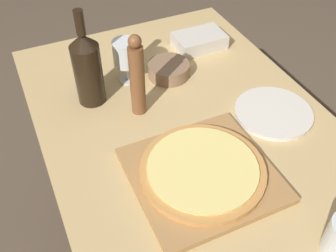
% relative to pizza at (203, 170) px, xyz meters
% --- Properties ---
extents(dining_table, '(0.86, 1.29, 0.76)m').
position_rel_pizza_xyz_m(dining_table, '(0.06, 0.18, -0.13)').
color(dining_table, tan).
rests_on(dining_table, ground_plane).
extents(cutting_board, '(0.37, 0.35, 0.02)m').
position_rel_pizza_xyz_m(cutting_board, '(0.00, 0.00, -0.02)').
color(cutting_board, '#A87A47').
rests_on(cutting_board, dining_table).
extents(pizza, '(0.33, 0.33, 0.02)m').
position_rel_pizza_xyz_m(pizza, '(0.00, 0.00, 0.00)').
color(pizza, '#C68947').
rests_on(pizza, cutting_board).
extents(wine_bottle, '(0.09, 0.09, 0.31)m').
position_rel_pizza_xyz_m(wine_bottle, '(-0.17, 0.43, 0.10)').
color(wine_bottle, black).
rests_on(wine_bottle, dining_table).
extents(pepper_mill, '(0.05, 0.05, 0.27)m').
position_rel_pizza_xyz_m(pepper_mill, '(-0.05, 0.32, 0.10)').
color(pepper_mill, brown).
rests_on(pepper_mill, dining_table).
extents(wine_glass, '(0.08, 0.08, 0.15)m').
position_rel_pizza_xyz_m(wine_glass, '(-0.03, 0.48, 0.08)').
color(wine_glass, silver).
rests_on(wine_glass, dining_table).
extents(small_bowl, '(0.14, 0.14, 0.05)m').
position_rel_pizza_xyz_m(small_bowl, '(0.11, 0.45, -0.01)').
color(small_bowl, '#84664C').
rests_on(small_bowl, dining_table).
extents(dinner_plate, '(0.24, 0.24, 0.01)m').
position_rel_pizza_xyz_m(dinner_plate, '(0.32, 0.13, -0.02)').
color(dinner_plate, silver).
rests_on(dinner_plate, dining_table).
extents(food_container, '(0.19, 0.12, 0.05)m').
position_rel_pizza_xyz_m(food_container, '(0.29, 0.57, -0.00)').
color(food_container, beige).
rests_on(food_container, dining_table).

